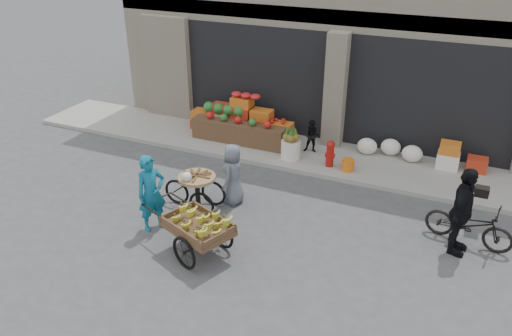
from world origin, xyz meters
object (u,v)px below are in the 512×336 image
at_px(orange_bucket, 348,165).
at_px(banana_cart, 196,224).
at_px(vendor_grey, 233,174).
at_px(cyclist, 462,212).
at_px(tricycle_cart, 197,187).
at_px(fire_hydrant, 330,153).
at_px(bicycle, 469,224).
at_px(pineapple_bin, 291,149).
at_px(vendor_woman, 151,193).
at_px(seated_person, 312,136).

relative_size(orange_bucket, banana_cart, 0.13).
distance_m(orange_bucket, vendor_grey, 3.23).
bearing_deg(cyclist, tricycle_cart, 107.15).
xyz_separation_m(fire_hydrant, vendor_grey, (-1.58, -2.48, 0.22)).
relative_size(bicycle, cyclist, 0.93).
height_order(pineapple_bin, bicycle, bicycle).
xyz_separation_m(banana_cart, vendor_grey, (-0.21, 2.05, 0.04)).
height_order(pineapple_bin, vendor_woman, vendor_woman).
xyz_separation_m(orange_bucket, cyclist, (2.78, -2.38, 0.65)).
xyz_separation_m(tricycle_cart, cyclist, (5.47, 0.63, 0.35)).
bearing_deg(vendor_woman, seated_person, 9.26).
bearing_deg(pineapple_bin, fire_hydrant, -2.60).
relative_size(orange_bucket, tricycle_cart, 0.23).
bearing_deg(banana_cart, fire_hydrant, 94.85).
bearing_deg(banana_cart, vendor_grey, 117.50).
distance_m(pineapple_bin, vendor_woman, 4.48).
relative_size(vendor_grey, cyclist, 0.79).
distance_m(pineapple_bin, vendor_grey, 2.60).
relative_size(seated_person, vendor_woman, 0.55).
xyz_separation_m(vendor_woman, cyclist, (5.93, 1.69, 0.07)).
xyz_separation_m(tricycle_cart, bicycle, (5.67, 1.03, -0.11)).
bearing_deg(pineapple_bin, cyclist, -29.54).
bearing_deg(seated_person, fire_hydrant, -52.88).
height_order(pineapple_bin, banana_cart, banana_cart).
distance_m(pineapple_bin, tricycle_cart, 3.31).
height_order(vendor_grey, bicycle, vendor_grey).
relative_size(pineapple_bin, cyclist, 0.28).
distance_m(fire_hydrant, banana_cart, 4.73).
bearing_deg(bicycle, banana_cart, 127.84).
xyz_separation_m(fire_hydrant, orange_bucket, (0.50, -0.05, -0.23)).
height_order(orange_bucket, banana_cart, banana_cart).
bearing_deg(bicycle, orange_bucket, 66.93).
relative_size(orange_bucket, seated_person, 0.34).
bearing_deg(cyclist, seated_person, 62.80).
height_order(fire_hydrant, seated_person, seated_person).
distance_m(pineapple_bin, seated_person, 0.75).
distance_m(fire_hydrant, cyclist, 4.10).
height_order(vendor_woman, tricycle_cart, vendor_woman).
xyz_separation_m(fire_hydrant, vendor_woman, (-2.65, -4.12, 0.34)).
height_order(fire_hydrant, vendor_woman, vendor_woman).
bearing_deg(banana_cart, bicycle, 48.91).
distance_m(orange_bucket, vendor_woman, 5.18).
xyz_separation_m(pineapple_bin, banana_cart, (-0.27, -4.58, 0.31)).
bearing_deg(cyclist, orange_bucket, 59.96).
bearing_deg(vendor_woman, cyclist, -42.55).
xyz_separation_m(pineapple_bin, vendor_grey, (-0.48, -2.53, 0.36)).
xyz_separation_m(pineapple_bin, tricycle_cart, (-1.09, -3.11, 0.20)).
height_order(pineapple_bin, fire_hydrant, fire_hydrant).
distance_m(banana_cart, bicycle, 5.45).
relative_size(fire_hydrant, orange_bucket, 2.22).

